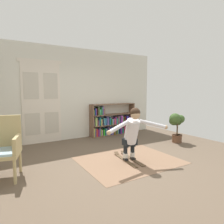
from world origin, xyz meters
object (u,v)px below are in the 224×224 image
object	(u,v)px
bookshelf	(111,123)
wicker_chair	(1,146)
potted_plant	(176,123)
skis_pair	(128,159)
person_skier	(132,131)

from	to	relation	value
bookshelf	wicker_chair	world-z (taller)	wicker_chair
bookshelf	potted_plant	distance (m)	2.20
skis_pair	person_skier	world-z (taller)	person_skier
wicker_chair	person_skier	xyz separation A→B (m)	(2.43, -0.59, 0.12)
bookshelf	skis_pair	distance (m)	2.60
person_skier	potted_plant	bearing A→B (deg)	17.59
wicker_chair	person_skier	world-z (taller)	person_skier
person_skier	wicker_chair	bearing A→B (deg)	166.47
potted_plant	skis_pair	bearing A→B (deg)	-166.44
potted_plant	skis_pair	xyz separation A→B (m)	(-2.14, -0.52, -0.56)
wicker_chair	potted_plant	xyz separation A→B (m)	(4.59, 0.10, 0.00)
wicker_chair	person_skier	size ratio (longest dim) A/B	0.77
wicker_chair	bookshelf	bearing A→B (deg)	29.83
bookshelf	person_skier	world-z (taller)	person_skier
bookshelf	potted_plant	xyz separation A→B (m)	(1.17, -1.86, 0.14)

